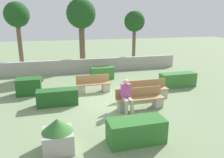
{
  "coord_description": "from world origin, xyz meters",
  "views": [
    {
      "loc": [
        -2.29,
        -9.21,
        3.71
      ],
      "look_at": [
        0.33,
        0.5,
        0.9
      ],
      "focal_mm": 35.0,
      "sensor_mm": 36.0,
      "label": 1
    }
  ],
  "objects_px": {
    "planter_corner_left": "(58,134)",
    "tree_center_right": "(134,23)",
    "person_seated_man": "(127,94)",
    "tree_leftmost": "(17,17)",
    "tree_center_left": "(81,16)",
    "bench_left_side": "(94,86)",
    "bench_front": "(140,101)",
    "bench_right_side": "(146,91)"
  },
  "relations": [
    {
      "from": "bench_front",
      "to": "bench_right_side",
      "type": "relative_size",
      "value": 0.95
    },
    {
      "from": "planter_corner_left",
      "to": "tree_leftmost",
      "type": "relative_size",
      "value": 0.21
    },
    {
      "from": "bench_front",
      "to": "tree_center_left",
      "type": "bearing_deg",
      "value": 99.17
    },
    {
      "from": "bench_left_side",
      "to": "tree_center_left",
      "type": "height_order",
      "value": "tree_center_left"
    },
    {
      "from": "person_seated_man",
      "to": "planter_corner_left",
      "type": "height_order",
      "value": "person_seated_man"
    },
    {
      "from": "bench_right_side",
      "to": "tree_center_right",
      "type": "xyz_separation_m",
      "value": [
        2.01,
        7.03,
        3.03
      ]
    },
    {
      "from": "bench_right_side",
      "to": "tree_center_left",
      "type": "height_order",
      "value": "tree_center_left"
    },
    {
      "from": "bench_right_side",
      "to": "person_seated_man",
      "type": "height_order",
      "value": "person_seated_man"
    },
    {
      "from": "bench_front",
      "to": "tree_leftmost",
      "type": "distance_m",
      "value": 10.43
    },
    {
      "from": "bench_front",
      "to": "bench_left_side",
      "type": "relative_size",
      "value": 1.18
    },
    {
      "from": "tree_center_right",
      "to": "bench_right_side",
      "type": "bearing_deg",
      "value": -105.97
    },
    {
      "from": "bench_right_side",
      "to": "planter_corner_left",
      "type": "height_order",
      "value": "planter_corner_left"
    },
    {
      "from": "tree_leftmost",
      "to": "tree_center_left",
      "type": "relative_size",
      "value": 0.94
    },
    {
      "from": "tree_leftmost",
      "to": "planter_corner_left",
      "type": "bearing_deg",
      "value": -78.4
    },
    {
      "from": "person_seated_man",
      "to": "tree_center_left",
      "type": "relative_size",
      "value": 0.26
    },
    {
      "from": "bench_front",
      "to": "planter_corner_left",
      "type": "distance_m",
      "value": 4.11
    },
    {
      "from": "bench_front",
      "to": "tree_center_right",
      "type": "relative_size",
      "value": 0.48
    },
    {
      "from": "bench_left_side",
      "to": "tree_center_right",
      "type": "xyz_separation_m",
      "value": [
        4.24,
        5.43,
        3.05
      ]
    },
    {
      "from": "bench_front",
      "to": "person_seated_man",
      "type": "distance_m",
      "value": 0.78
    },
    {
      "from": "bench_left_side",
      "to": "tree_center_right",
      "type": "bearing_deg",
      "value": 50.94
    },
    {
      "from": "tree_leftmost",
      "to": "tree_center_right",
      "type": "relative_size",
      "value": 1.12
    },
    {
      "from": "bench_left_side",
      "to": "person_seated_man",
      "type": "bearing_deg",
      "value": -73.85
    },
    {
      "from": "tree_center_left",
      "to": "tree_center_right",
      "type": "height_order",
      "value": "tree_center_left"
    },
    {
      "from": "bench_left_side",
      "to": "person_seated_man",
      "type": "distance_m",
      "value": 2.94
    },
    {
      "from": "bench_right_side",
      "to": "tree_leftmost",
      "type": "height_order",
      "value": "tree_leftmost"
    },
    {
      "from": "tree_center_right",
      "to": "bench_front",
      "type": "bearing_deg",
      "value": -108.66
    },
    {
      "from": "planter_corner_left",
      "to": "tree_center_left",
      "type": "xyz_separation_m",
      "value": [
        2.13,
        10.36,
        3.39
      ]
    },
    {
      "from": "tree_center_right",
      "to": "tree_center_left",
      "type": "bearing_deg",
      "value": 179.07
    },
    {
      "from": "planter_corner_left",
      "to": "person_seated_man",
      "type": "bearing_deg",
      "value": 36.85
    },
    {
      "from": "bench_left_side",
      "to": "bench_right_side",
      "type": "distance_m",
      "value": 2.74
    },
    {
      "from": "person_seated_man",
      "to": "tree_center_left",
      "type": "bearing_deg",
      "value": 94.55
    },
    {
      "from": "bench_right_side",
      "to": "tree_leftmost",
      "type": "xyz_separation_m",
      "value": [
        -6.28,
        7.09,
        3.45
      ]
    },
    {
      "from": "bench_front",
      "to": "bench_left_side",
      "type": "height_order",
      "value": "same"
    },
    {
      "from": "planter_corner_left",
      "to": "tree_center_right",
      "type": "bearing_deg",
      "value": 59.08
    },
    {
      "from": "person_seated_man",
      "to": "tree_center_right",
      "type": "bearing_deg",
      "value": 67.64
    },
    {
      "from": "tree_center_left",
      "to": "tree_leftmost",
      "type": "bearing_deg",
      "value": -179.87
    },
    {
      "from": "tree_leftmost",
      "to": "tree_center_right",
      "type": "bearing_deg",
      "value": -0.39
    },
    {
      "from": "person_seated_man",
      "to": "tree_center_left",
      "type": "xyz_separation_m",
      "value": [
        -0.66,
        8.27,
        3.15
      ]
    },
    {
      "from": "person_seated_man",
      "to": "planter_corner_left",
      "type": "distance_m",
      "value": 3.5
    },
    {
      "from": "person_seated_man",
      "to": "bench_front",
      "type": "bearing_deg",
      "value": 12.44
    },
    {
      "from": "bench_right_side",
      "to": "bench_left_side",
      "type": "bearing_deg",
      "value": 136.83
    },
    {
      "from": "planter_corner_left",
      "to": "tree_center_right",
      "type": "relative_size",
      "value": 0.23
    }
  ]
}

